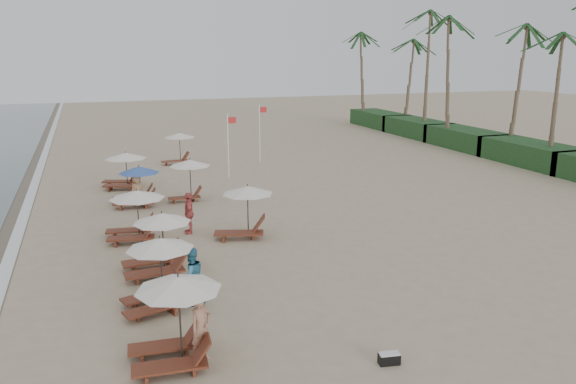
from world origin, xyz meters
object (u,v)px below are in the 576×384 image
object	(u,v)px
lounger_station_0	(171,321)
lounger_station_1	(155,274)
inland_station_0	(243,209)
beachgoer_near	(201,328)
inland_station_1	(188,173)
lounger_station_3	(133,215)
beachgoer_far_b	(137,190)
lounger_station_4	(135,187)
lounger_station_5	(122,170)
beachgoer_mid_a	(191,276)
lounger_station_2	(155,247)
inland_station_2	(177,144)
flag_pole_near	(229,142)
beachgoer_far_a	(189,213)
duffel_bag	(389,358)

from	to	relation	value
lounger_station_0	lounger_station_1	bearing A→B (deg)	90.05
inland_station_0	beachgoer_near	size ratio (longest dim) A/B	1.54
lounger_station_1	beachgoer_near	world-z (taller)	lounger_station_1
lounger_station_1	inland_station_0	world-z (taller)	lounger_station_1
inland_station_0	inland_station_1	distance (m)	7.24
lounger_station_3	beachgoer_far_b	xyz separation A→B (m)	(0.68, 5.66, -0.27)
lounger_station_4	lounger_station_1	bearing A→B (deg)	-92.18
lounger_station_5	beachgoer_mid_a	size ratio (longest dim) A/B	1.46
lounger_station_5	beachgoer_mid_a	distance (m)	17.44
lounger_station_0	lounger_station_5	bearing A→B (deg)	89.53
lounger_station_2	inland_station_1	xyz separation A→B (m)	(2.96, 10.11, 0.49)
lounger_station_2	inland_station_2	xyz separation A→B (m)	(4.08, 20.80, 0.40)
flag_pole_near	beachgoer_far_a	bearing A→B (deg)	-112.69
beachgoer_far_b	duffel_bag	size ratio (longest dim) A/B	2.86
inland_station_0	inland_station_2	world-z (taller)	same
lounger_station_2	lounger_station_4	distance (m)	10.02
lounger_station_5	inland_station_0	world-z (taller)	inland_station_0
duffel_bag	flag_pole_near	distance (m)	23.57
lounger_station_4	lounger_station_5	xyz separation A→B (m)	(-0.32, 4.34, 0.11)
lounger_station_4	inland_station_0	size ratio (longest dim) A/B	0.93
lounger_station_2	beachgoer_far_a	xyz separation A→B (m)	(1.98, 4.32, -0.07)
lounger_station_1	duffel_bag	distance (m)	7.62
lounger_station_2	lounger_station_3	size ratio (longest dim) A/B	0.98
inland_station_0	lounger_station_1	bearing A→B (deg)	-126.98
inland_station_0	beachgoer_near	bearing A→B (deg)	-111.44
lounger_station_0	duffel_bag	size ratio (longest dim) A/B	4.33
lounger_station_5	beachgoer_far_b	xyz separation A→B (m)	(0.43, -4.47, -0.24)
lounger_station_5	beachgoer_far_b	bearing A→B (deg)	-84.54
lounger_station_2	flag_pole_near	world-z (taller)	flag_pole_near
lounger_station_3	beachgoer_far_a	world-z (taller)	lounger_station_3
lounger_station_1	inland_station_0	distance (m)	7.45
lounger_station_5	beachgoer_far_b	distance (m)	4.49
lounger_station_4	lounger_station_5	size ratio (longest dim) A/B	0.96
inland_station_0	inland_station_1	bearing A→B (deg)	99.10
beachgoer_near	beachgoer_mid_a	size ratio (longest dim) A/B	0.98
beachgoer_far_a	duffel_bag	bearing A→B (deg)	20.28
lounger_station_2	beachgoer_mid_a	world-z (taller)	lounger_station_2
inland_station_1	beachgoer_far_a	world-z (taller)	inland_station_1
lounger_station_3	duffel_bag	world-z (taller)	lounger_station_3
lounger_station_2	flag_pole_near	xyz separation A→B (m)	(6.45, 15.03, 1.27)
lounger_station_4	inland_station_1	bearing A→B (deg)	1.73
lounger_station_5	inland_station_1	distance (m)	5.32
beachgoer_far_b	flag_pole_near	bearing A→B (deg)	-2.15
lounger_station_4	inland_station_0	distance (m)	8.12
lounger_station_4	duffel_bag	xyz separation A→B (m)	(4.78, -18.41, -0.81)
beachgoer_far_a	beachgoer_far_b	size ratio (longest dim) A/B	1.11
lounger_station_3	duffel_bag	distance (m)	13.74
beachgoer_mid_a	duffel_bag	world-z (taller)	beachgoer_mid_a
lounger_station_0	inland_station_0	xyz separation A→B (m)	(4.48, 9.44, 0.10)
inland_station_0	beachgoer_far_a	distance (m)	2.56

